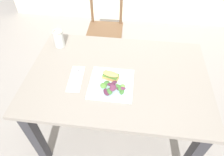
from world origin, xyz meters
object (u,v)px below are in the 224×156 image
at_px(sandwich_half_front, 111,75).
at_px(mason_jar_iced_tea, 59,39).
at_px(chair_wooden_far, 105,29).
at_px(fork_on_napkin, 77,76).
at_px(plate_lunch, 111,84).
at_px(dining_table, 117,86).

bearing_deg(sandwich_half_front, mason_jar_iced_tea, 144.56).
relative_size(chair_wooden_far, fork_on_napkin, 4.69).
bearing_deg(fork_on_napkin, plate_lunch, -8.71).
bearing_deg(dining_table, chair_wooden_far, 103.77).
xyz_separation_m(fork_on_napkin, mason_jar_iced_tea, (-0.22, 0.33, 0.06)).
xyz_separation_m(chair_wooden_far, sandwich_half_front, (0.20, -1.07, 0.33)).
height_order(fork_on_napkin, mason_jar_iced_tea, mason_jar_iced_tea).
distance_m(sandwich_half_front, fork_on_napkin, 0.24).
bearing_deg(plate_lunch, dining_table, 71.10).
distance_m(dining_table, fork_on_napkin, 0.32).
distance_m(chair_wooden_far, sandwich_half_front, 1.14).
bearing_deg(dining_table, plate_lunch, -108.90).
bearing_deg(plate_lunch, fork_on_napkin, 171.29).
relative_size(chair_wooden_far, plate_lunch, 2.97).
bearing_deg(dining_table, mason_jar_iced_tea, 151.60).
xyz_separation_m(dining_table, plate_lunch, (-0.03, -0.10, 0.13)).
distance_m(chair_wooden_far, mason_jar_iced_tea, 0.86).
height_order(dining_table, plate_lunch, plate_lunch).
bearing_deg(fork_on_napkin, mason_jar_iced_tea, 123.48).
bearing_deg(sandwich_half_front, fork_on_napkin, -178.31).
bearing_deg(chair_wooden_far, plate_lunch, -79.10).
distance_m(chair_wooden_far, fork_on_napkin, 1.12).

